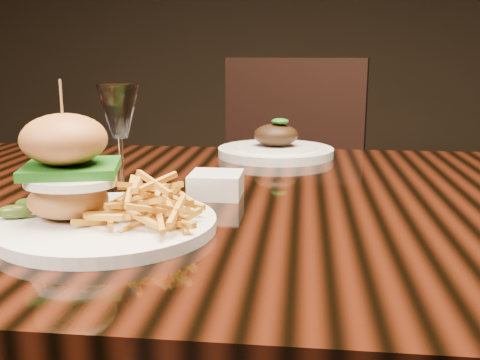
# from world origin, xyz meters

# --- Properties ---
(dining_table) EXTENTS (1.60, 0.90, 0.75)m
(dining_table) POSITION_xyz_m (0.00, 0.00, 0.67)
(dining_table) COLOR black
(dining_table) RESTS_ON ground
(burger_plate) EXTENTS (0.27, 0.27, 0.19)m
(burger_plate) POSITION_xyz_m (-0.17, -0.19, 0.80)
(burger_plate) COLOR white
(burger_plate) RESTS_ON dining_table
(ramekin) EXTENTS (0.10, 0.10, 0.04)m
(ramekin) POSITION_xyz_m (-0.05, -0.01, 0.77)
(ramekin) COLOR white
(ramekin) RESTS_ON dining_table
(wine_glass) EXTENTS (0.06, 0.06, 0.17)m
(wine_glass) POSITION_xyz_m (-0.19, -0.03, 0.88)
(wine_glass) COLOR white
(wine_glass) RESTS_ON dining_table
(water_tumbler) EXTENTS (0.08, 0.08, 0.10)m
(water_tumbler) POSITION_xyz_m (-0.28, -0.01, 0.80)
(water_tumbler) COLOR white
(water_tumbler) RESTS_ON dining_table
(far_dish) EXTENTS (0.25, 0.25, 0.08)m
(far_dish) POSITION_xyz_m (0.02, 0.35, 0.77)
(far_dish) COLOR white
(far_dish) RESTS_ON dining_table
(chair_far) EXTENTS (0.55, 0.55, 0.95)m
(chair_far) POSITION_xyz_m (0.03, 0.89, 0.54)
(chair_far) COLOR black
(chair_far) RESTS_ON ground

